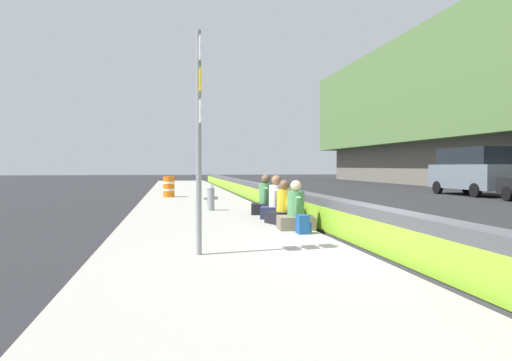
{
  "coord_description": "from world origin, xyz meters",
  "views": [
    {
      "loc": [
        -7.76,
        3.58,
        1.57
      ],
      "look_at": [
        9.42,
        0.56,
        1.05
      ],
      "focal_mm": 33.65,
      "sensor_mm": 36.0,
      "label": 1
    }
  ],
  "objects_px": {
    "seated_person_middle": "(284,210)",
    "backpack": "(303,224)",
    "construction_barrel": "(169,187)",
    "route_sign_post": "(199,125)",
    "parked_car_fourth": "(472,170)",
    "seated_person_rear": "(276,205)",
    "seated_person_foreground": "(296,214)",
    "seated_person_far": "(266,202)",
    "fire_hydrant": "(211,197)"
  },
  "relations": [
    {
      "from": "route_sign_post",
      "to": "backpack",
      "type": "relative_size",
      "value": 9.0
    },
    {
      "from": "seated_person_middle",
      "to": "seated_person_far",
      "type": "height_order",
      "value": "seated_person_far"
    },
    {
      "from": "seated_person_foreground",
      "to": "backpack",
      "type": "xyz_separation_m",
      "value": [
        -0.72,
        0.03,
        -0.15
      ]
    },
    {
      "from": "seated_person_foreground",
      "to": "seated_person_rear",
      "type": "relative_size",
      "value": 0.94
    },
    {
      "from": "seated_person_middle",
      "to": "backpack",
      "type": "relative_size",
      "value": 2.72
    },
    {
      "from": "backpack",
      "to": "seated_person_rear",
      "type": "bearing_deg",
      "value": -1.64
    },
    {
      "from": "seated_person_middle",
      "to": "seated_person_rear",
      "type": "xyz_separation_m",
      "value": [
        1.15,
        -0.05,
        0.03
      ]
    },
    {
      "from": "seated_person_foreground",
      "to": "fire_hydrant",
      "type": "bearing_deg",
      "value": 17.14
    },
    {
      "from": "fire_hydrant",
      "to": "seated_person_far",
      "type": "xyz_separation_m",
      "value": [
        -1.47,
        -1.52,
        -0.08
      ]
    },
    {
      "from": "seated_person_far",
      "to": "backpack",
      "type": "bearing_deg",
      "value": 179.66
    },
    {
      "from": "seated_person_foreground",
      "to": "seated_person_rear",
      "type": "height_order",
      "value": "seated_person_rear"
    },
    {
      "from": "seated_person_middle",
      "to": "seated_person_rear",
      "type": "distance_m",
      "value": 1.15
    },
    {
      "from": "seated_person_far",
      "to": "construction_barrel",
      "type": "height_order",
      "value": "seated_person_far"
    },
    {
      "from": "construction_barrel",
      "to": "backpack",
      "type": "bearing_deg",
      "value": -167.34
    },
    {
      "from": "construction_barrel",
      "to": "route_sign_post",
      "type": "bearing_deg",
      "value": -177.8
    },
    {
      "from": "fire_hydrant",
      "to": "seated_person_foreground",
      "type": "relative_size",
      "value": 0.79
    },
    {
      "from": "seated_person_far",
      "to": "construction_barrel",
      "type": "relative_size",
      "value": 1.25
    },
    {
      "from": "seated_person_far",
      "to": "construction_barrel",
      "type": "bearing_deg",
      "value": 18.66
    },
    {
      "from": "seated_person_foreground",
      "to": "parked_car_fourth",
      "type": "relative_size",
      "value": 0.22
    },
    {
      "from": "fire_hydrant",
      "to": "seated_person_far",
      "type": "distance_m",
      "value": 2.12
    },
    {
      "from": "seated_person_rear",
      "to": "seated_person_far",
      "type": "relative_size",
      "value": 1.0
    },
    {
      "from": "seated_person_middle",
      "to": "parked_car_fourth",
      "type": "bearing_deg",
      "value": -48.32
    },
    {
      "from": "seated_person_rear",
      "to": "seated_person_middle",
      "type": "bearing_deg",
      "value": 177.49
    },
    {
      "from": "route_sign_post",
      "to": "fire_hydrant",
      "type": "bearing_deg",
      "value": -5.94
    },
    {
      "from": "seated_person_foreground",
      "to": "construction_barrel",
      "type": "xyz_separation_m",
      "value": [
        12.08,
        2.9,
        0.13
      ]
    },
    {
      "from": "seated_person_rear",
      "to": "seated_person_far",
      "type": "height_order",
      "value": "same"
    },
    {
      "from": "fire_hydrant",
      "to": "parked_car_fourth",
      "type": "xyz_separation_m",
      "value": [
        7.85,
        -14.63,
        0.77
      ]
    },
    {
      "from": "seated_person_foreground",
      "to": "seated_person_middle",
      "type": "distance_m",
      "value": 1.16
    },
    {
      "from": "fire_hydrant",
      "to": "construction_barrel",
      "type": "bearing_deg",
      "value": 10.94
    },
    {
      "from": "seated_person_middle",
      "to": "backpack",
      "type": "bearing_deg",
      "value": 178.89
    },
    {
      "from": "parked_car_fourth",
      "to": "seated_person_foreground",
      "type": "bearing_deg",
      "value": 134.36
    },
    {
      "from": "seated_person_rear",
      "to": "parked_car_fourth",
      "type": "relative_size",
      "value": 0.23
    },
    {
      "from": "route_sign_post",
      "to": "seated_person_far",
      "type": "distance_m",
      "value": 6.9
    },
    {
      "from": "seated_person_middle",
      "to": "construction_barrel",
      "type": "height_order",
      "value": "seated_person_middle"
    },
    {
      "from": "route_sign_post",
      "to": "parked_car_fourth",
      "type": "distance_m",
      "value": 21.95
    },
    {
      "from": "seated_person_far",
      "to": "backpack",
      "type": "distance_m",
      "value": 4.22
    },
    {
      "from": "seated_person_middle",
      "to": "construction_barrel",
      "type": "bearing_deg",
      "value": 14.92
    },
    {
      "from": "route_sign_post",
      "to": "seated_person_middle",
      "type": "relative_size",
      "value": 3.31
    },
    {
      "from": "backpack",
      "to": "construction_barrel",
      "type": "distance_m",
      "value": 13.12
    },
    {
      "from": "fire_hydrant",
      "to": "seated_person_middle",
      "type": "height_order",
      "value": "seated_person_middle"
    },
    {
      "from": "seated_person_foreground",
      "to": "seated_person_rear",
      "type": "distance_m",
      "value": 2.3
    },
    {
      "from": "seated_person_foreground",
      "to": "seated_person_rear",
      "type": "bearing_deg",
      "value": -1.39
    },
    {
      "from": "seated_person_rear",
      "to": "parked_car_fourth",
      "type": "distance_m",
      "value": 16.78
    },
    {
      "from": "route_sign_post",
      "to": "seated_person_rear",
      "type": "height_order",
      "value": "route_sign_post"
    },
    {
      "from": "seated_person_rear",
      "to": "construction_barrel",
      "type": "relative_size",
      "value": 1.25
    },
    {
      "from": "parked_car_fourth",
      "to": "seated_person_rear",
      "type": "bearing_deg",
      "value": 128.86
    },
    {
      "from": "seated_person_rear",
      "to": "seated_person_foreground",
      "type": "bearing_deg",
      "value": 178.61
    },
    {
      "from": "seated_person_foreground",
      "to": "seated_person_rear",
      "type": "xyz_separation_m",
      "value": [
        2.3,
        -0.06,
        0.02
      ]
    },
    {
      "from": "seated_person_middle",
      "to": "backpack",
      "type": "height_order",
      "value": "seated_person_middle"
    },
    {
      "from": "route_sign_post",
      "to": "backpack",
      "type": "xyz_separation_m",
      "value": [
        2.04,
        -2.3,
        -1.9
      ]
    }
  ]
}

